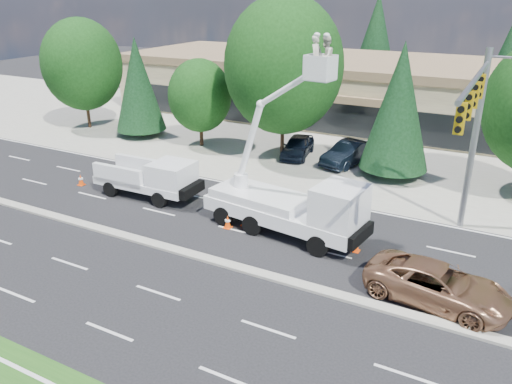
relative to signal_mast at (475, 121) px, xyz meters
The scene contains 22 objects.
ground 13.67m from the signal_mast, 144.92° to the right, with size 140.00×140.00×0.00m, color black.
concrete_apron 17.47m from the signal_mast, 127.74° to the left, with size 140.00×22.00×0.01m, color gray.
road_median 13.64m from the signal_mast, 144.92° to the right, with size 120.00×0.55×0.12m, color gray.
strip_mall 25.23m from the signal_mast, 113.62° to the left, with size 50.40×15.40×5.50m.
tree_front_a 33.01m from the signal_mast, 166.05° to the left, with size 6.77×6.77×9.40m.
tree_front_b 27.27m from the signal_mast, 163.00° to the left, with size 4.09×4.09×8.06m.
tree_front_c 21.66m from the signal_mast, 158.34° to the left, with size 4.86×4.86×6.74m.
tree_front_d 15.28m from the signal_mast, 148.59° to the left, with size 8.17×8.17×11.34m.
tree_front_e 9.52m from the signal_mast, 122.30° to the left, with size 4.39×4.39×8.65m.
tree_back_a 44.82m from the signal_mast, 128.72° to the left, with size 4.59×4.59×9.04m.
tree_back_b 37.67m from the signal_mast, 111.87° to the left, with size 5.71×5.71×11.25m.
tree_back_c 34.97m from the signal_mast, 90.05° to the left, with size 4.76×4.76×9.39m.
signal_mast is the anchor object (origin of this frame).
utility_pickup 17.58m from the signal_mast, behind, with size 6.18×2.54×2.35m.
bucket_truck 8.81m from the signal_mast, 158.03° to the right, with size 8.55×3.59×9.77m.
traffic_cone_a 22.84m from the signal_mast, behind, with size 0.40×0.40×0.70m.
traffic_cone_b 12.63m from the signal_mast, 160.50° to the right, with size 0.40×0.40×0.70m.
traffic_cone_c 11.89m from the signal_mast, 162.89° to the right, with size 0.40×0.40×0.70m.
traffic_cone_d 7.63m from the signal_mast, 142.59° to the right, with size 0.40×0.40×0.70m.
minivan 7.68m from the signal_mast, 89.82° to the right, with size 2.56×5.56×1.54m, color #936447.
parked_car_west 16.05m from the signal_mast, 143.78° to the left, with size 1.81×4.51×1.54m, color black.
parked_car_east 13.31m from the signal_mast, 132.93° to the left, with size 1.72×4.93×1.62m, color black.
Camera 1 is at (11.58, -16.55, 11.42)m, focal length 35.00 mm.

